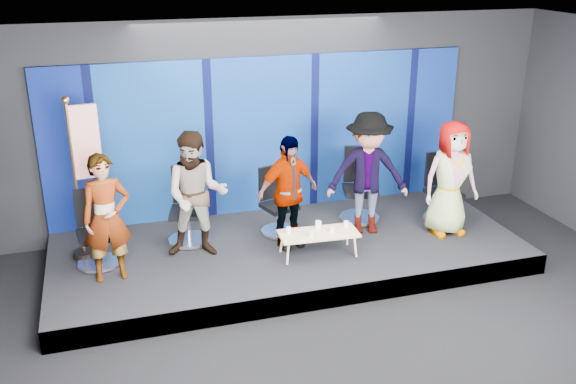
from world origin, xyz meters
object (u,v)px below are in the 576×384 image
Objects in this scene: mug_c at (318,225)px; mug_e at (346,224)px; chair_c at (278,212)px; panelist_a at (107,218)px; panelist_c at (288,192)px; chair_b at (188,218)px; chair_d at (360,196)px; mug_d at (332,229)px; coffee_table at (318,234)px; chair_e at (442,199)px; flag_stand at (84,175)px; panelist_d at (368,174)px; mug_b at (311,234)px; panelist_e at (450,178)px; chair_a at (96,241)px; panelist_b at (197,195)px; mug_a at (288,230)px.

mug_c reaches higher than mug_e.
panelist_a is at bearing -179.31° from chair_c.
panelist_a is 1.02× the size of panelist_c.
chair_d is (2.82, 0.05, 0.02)m from chair_b.
mug_d is (0.14, -0.19, -0.01)m from mug_c.
panelist_a reaches higher than mug_c.
mug_c is (0.40, -0.79, 0.06)m from chair_c.
chair_b is 0.98× the size of coffee_table.
panelist_c is at bearing -174.39° from chair_e.
flag_stand reaches higher than chair_e.
chair_c is at bearing 179.13° from panelist_d.
flag_stand reaches higher than chair_d.
mug_e is 3.80m from flag_stand.
mug_c is at bearing -79.35° from chair_c.
chair_d reaches higher than chair_b.
flag_stand is (-4.14, 0.34, 0.29)m from panelist_d.
panelist_a reaches higher than mug_e.
coffee_table is 0.20m from mug_b.
chair_d is 1.02× the size of coffee_table.
panelist_a is 2.59m from panelist_c.
panelist_e is 1.54× the size of coffee_table.
flag_stand is (-3.34, 0.95, 0.86)m from mug_d.
mug_b is at bearing -20.01° from chair_a.
coffee_table is (-1.09, -1.07, -0.07)m from chair_d.
chair_c is at bearing 116.79° from mug_c.
chair_d is at bearing 7.98° from panelist_c.
flag_stand reaches higher than mug_e.
chair_a is 3.59m from mug_e.
chair_b is 1.38m from chair_c.
panelist_b is 2.65m from panelist_d.
panelist_b is 1.72m from mug_b.
flag_stand is at bearing 164.47° from chair_c.
mug_c is at bearing -124.11° from chair_d.
panelist_c is at bearing 156.16° from mug_e.
panelist_c is (0.02, -0.50, 0.51)m from chair_c.
panelist_c is (1.40, -0.59, 0.48)m from chair_b.
chair_d is 1.34m from chair_e.
chair_d is 13.91× the size of mug_a.
chair_c is 1.52m from panelist_d.
chair_d is at bearing 162.50° from chair_e.
coffee_table is at bearing -68.16° from panelist_c.
mug_a is at bearing 140.56° from mug_b.
mug_b is at bearing -169.28° from mug_d.
mug_a is 1.01× the size of mug_e.
chair_a is 1.41m from chair_b.
panelist_e is at bearing -108.48° from chair_e.
panelist_c reaches higher than chair_d.
panelist_b is at bearing 175.86° from panelist_e.
panelist_c is 20.20× the size of mug_e.
panelist_b is (1.43, -0.11, 0.57)m from chair_a.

